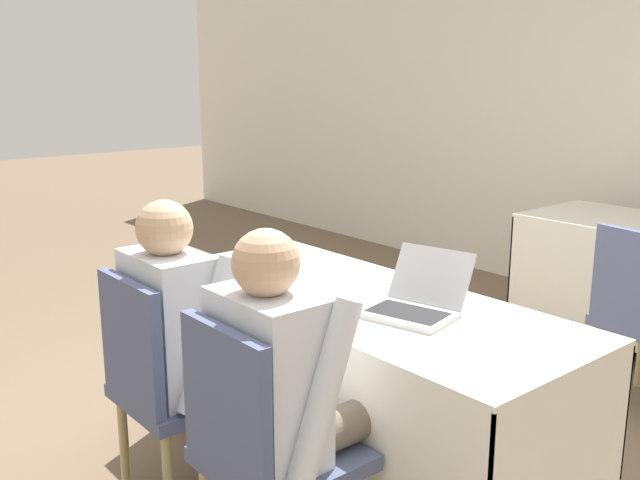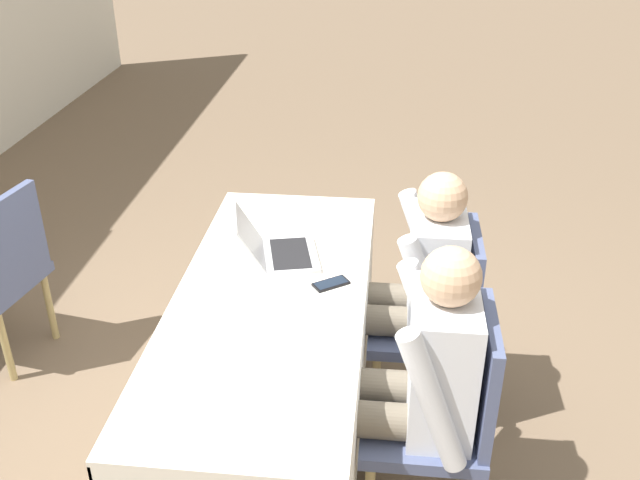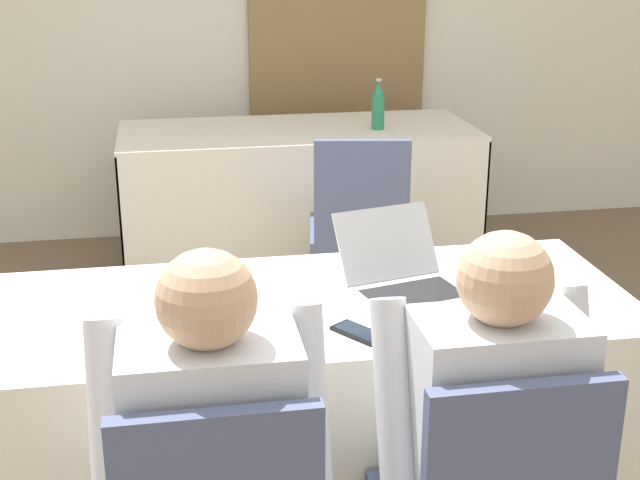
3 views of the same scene
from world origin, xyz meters
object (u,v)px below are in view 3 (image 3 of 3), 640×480
object	(u,v)px
chair_far_spare	(360,223)
person_checkered_shirt	(213,458)
person_white_shirt	(480,432)
water_bottle	(378,107)
laptop	(405,280)
cell_phone	(358,333)

from	to	relation	value
chair_far_spare	person_checkered_shirt	xyz separation A→B (m)	(-0.76, -1.98, 0.16)
person_white_shirt	water_bottle	bearing A→B (deg)	-98.57
laptop	chair_far_spare	xyz separation A→B (m)	(0.18, 1.39, -0.30)
person_white_shirt	laptop	bearing A→B (deg)	-87.69
cell_phone	person_checkered_shirt	distance (m)	0.53
laptop	water_bottle	size ratio (longest dim) A/B	1.54
cell_phone	laptop	bearing A→B (deg)	17.03
chair_far_spare	water_bottle	bearing A→B (deg)	-99.43
laptop	cell_phone	xyz separation A→B (m)	(-0.19, -0.24, -0.04)
laptop	person_white_shirt	bearing A→B (deg)	-101.22
chair_far_spare	person_white_shirt	size ratio (longest dim) A/B	0.78
cell_phone	person_white_shirt	size ratio (longest dim) A/B	0.13
chair_far_spare	cell_phone	bearing A→B (deg)	86.98
water_bottle	person_white_shirt	bearing A→B (deg)	-98.57
person_checkered_shirt	person_white_shirt	world-z (taller)	same
laptop	person_checkered_shirt	distance (m)	0.83
water_bottle	chair_far_spare	world-z (taller)	water_bottle
laptop	cell_phone	distance (m)	0.30
chair_far_spare	person_white_shirt	world-z (taller)	person_white_shirt
laptop	chair_far_spare	distance (m)	1.44
water_bottle	chair_far_spare	size ratio (longest dim) A/B	0.29
person_checkered_shirt	cell_phone	bearing A→B (deg)	-139.02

